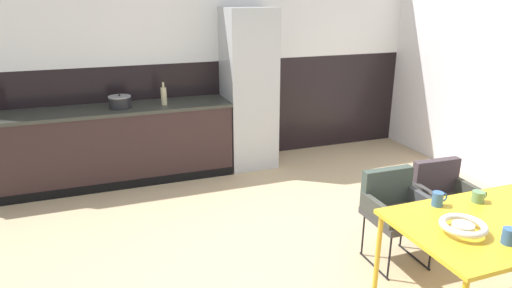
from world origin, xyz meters
TOP-DOWN VIEW (x-y plane):
  - ground_plane at (0.00, 0.00)m, footprint 7.86×7.86m
  - back_wall_splashback_dark at (0.00, 2.89)m, footprint 6.05×0.12m
  - back_wall_panel_upper at (0.00, 2.89)m, footprint 6.05×0.12m
  - kitchen_counter at (-1.37, 2.53)m, footprint 3.04×0.63m
  - refrigerator_column at (0.46, 2.53)m, footprint 0.61×0.60m
  - armchair_near_window at (1.43, 0.05)m, footprint 0.51×0.49m
  - armchair_corner_seat at (0.84, -0.04)m, footprint 0.50×0.48m
  - fruit_bowl at (0.67, -0.91)m, footprint 0.29×0.29m
  - mug_white_ceramic at (0.84, -1.10)m, footprint 0.12×0.08m
  - mug_short_terracotta at (1.11, -0.60)m, footprint 0.13×0.09m
  - mug_wide_latte at (0.80, -0.55)m, footprint 0.12×0.08m
  - cooking_pot at (-1.13, 2.49)m, footprint 0.26×0.26m
  - bottle_vinegar_dark at (-0.63, 2.47)m, footprint 0.07×0.07m

SIDE VIEW (x-z plane):
  - ground_plane at x=0.00m, z-range 0.00..0.00m
  - kitchen_counter at x=-1.37m, z-range 0.00..0.91m
  - armchair_near_window at x=1.43m, z-range 0.10..0.85m
  - armchair_corner_seat at x=0.84m, z-range 0.12..0.90m
  - back_wall_splashback_dark at x=0.00m, z-range 0.00..1.34m
  - mug_short_terracotta at x=1.11m, z-range 0.74..0.82m
  - fruit_bowl at x=0.67m, z-range 0.75..0.83m
  - mug_white_ceramic at x=0.84m, z-range 0.74..0.84m
  - mug_wide_latte at x=0.80m, z-range 0.74..0.84m
  - cooking_pot at x=-1.13m, z-range 0.90..1.06m
  - refrigerator_column at x=0.46m, z-range 0.00..2.01m
  - bottle_vinegar_dark at x=-0.63m, z-range 0.88..1.15m
  - back_wall_panel_upper at x=0.00m, z-range 1.34..2.68m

